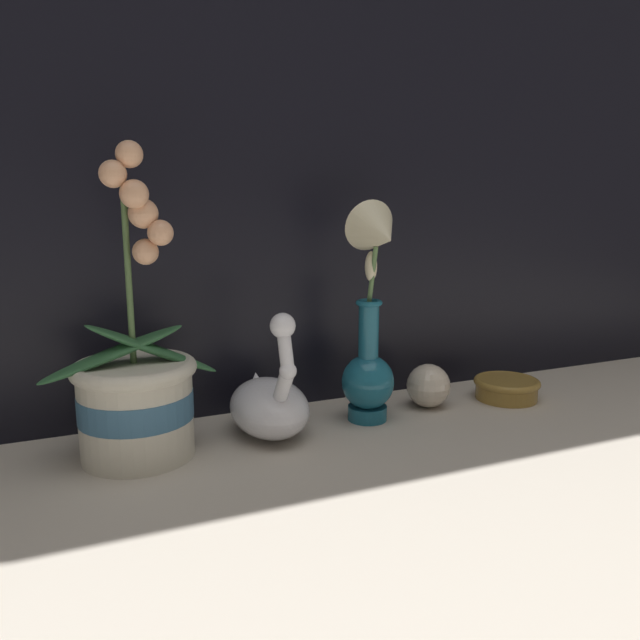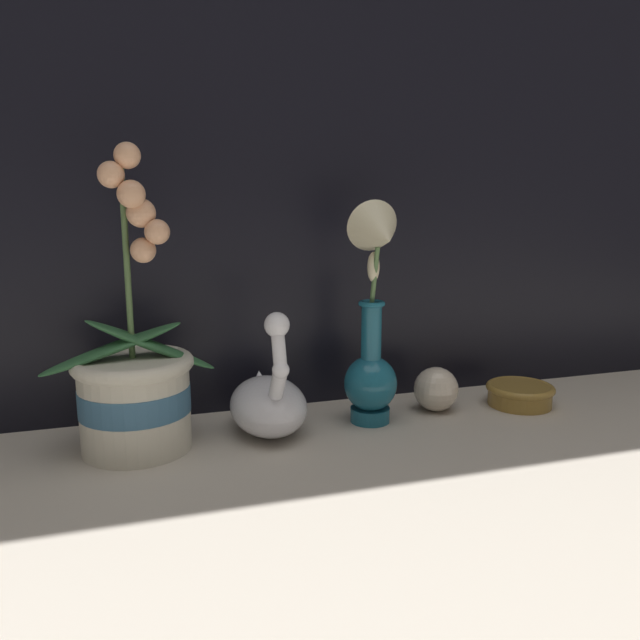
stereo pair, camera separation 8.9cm
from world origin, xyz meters
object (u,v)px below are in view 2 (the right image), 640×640
orchid_potted_plant (135,385)px  blue_vase (374,329)px  glass_sphere (436,389)px  swan_figurine (268,401)px  amber_dish (520,393)px

orchid_potted_plant → blue_vase: 0.34m
glass_sphere → swan_figurine: bearing=-177.2°
glass_sphere → amber_dish: bearing=-7.0°
amber_dish → orchid_potted_plant: bearing=-179.9°
orchid_potted_plant → amber_dish: (0.60, 0.00, -0.07)m
orchid_potted_plant → glass_sphere: bearing=2.3°
orchid_potted_plant → blue_vase: orchid_potted_plant is taller
glass_sphere → amber_dish: size_ratio=0.65×
blue_vase → amber_dish: (0.26, 0.01, -0.13)m
swan_figurine → amber_dish: (0.42, -0.00, -0.03)m
amber_dish → swan_figurine: bearing=179.4°
swan_figurine → amber_dish: bearing=-0.6°
blue_vase → orchid_potted_plant: bearing=178.9°
swan_figurine → amber_dish: swan_figurine is taller
swan_figurine → glass_sphere: 0.28m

